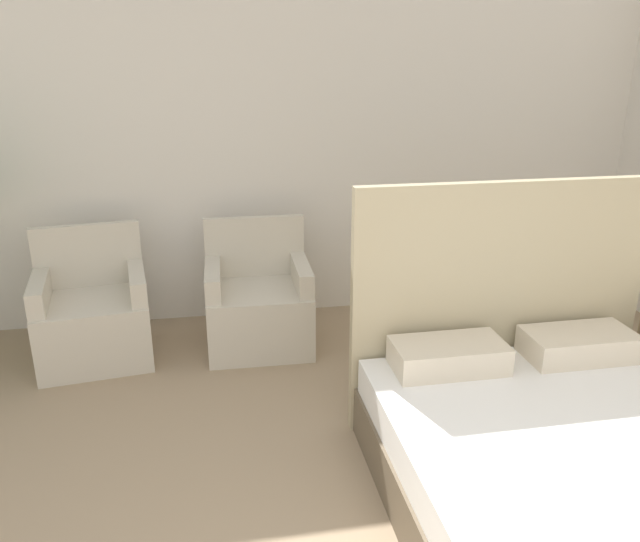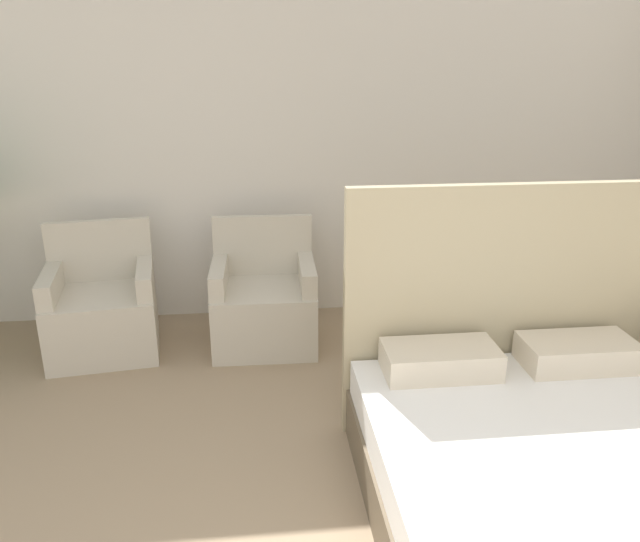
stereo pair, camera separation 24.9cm
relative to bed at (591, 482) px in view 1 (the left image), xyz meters
The scene contains 4 objects.
wall_back 3.14m from the bed, 113.27° to the left, with size 10.00×0.06×2.90m.
bed is the anchor object (origin of this frame).
armchair_near_window_left 3.08m from the bed, 137.99° to the left, with size 0.77×0.70×0.86m.
armchair_near_window_right 2.38m from the bed, 120.22° to the left, with size 0.71×0.63×0.86m.
Camera 1 is at (-0.34, -0.71, 1.95)m, focal length 35.00 mm.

